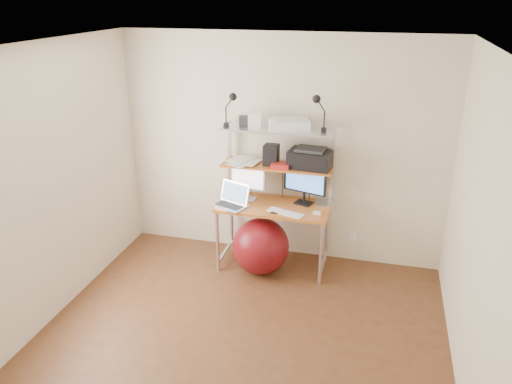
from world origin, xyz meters
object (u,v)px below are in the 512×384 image
monitor_silver (248,179)px  exercise_ball (261,246)px  laptop (232,201)px  printer (310,158)px  monitor_black (305,182)px

monitor_silver → exercise_ball: size_ratio=0.71×
monitor_silver → exercise_ball: bearing=-45.6°
monitor_silver → laptop: size_ratio=1.02×
printer → exercise_ball: printer is taller
monitor_silver → printer: 0.72m
printer → exercise_ball: size_ratio=0.76×
laptop → monitor_silver: bearing=83.7°
monitor_silver → monitor_black: monitor_black is taller
monitor_black → printer: size_ratio=1.05×
monitor_silver → laptop: bearing=-113.1°
printer → exercise_ball: bearing=-140.0°
monitor_black → laptop: size_ratio=1.14×
printer → exercise_ball: (-0.45, -0.31, -0.94)m
laptop → printer: (0.78, 0.27, 0.46)m
monitor_black → exercise_ball: monitor_black is taller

